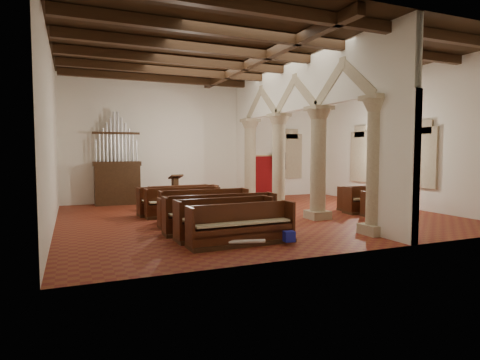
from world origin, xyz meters
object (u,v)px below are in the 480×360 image
object	(u,v)px
lectern	(175,192)
processional_banner	(281,181)
aisle_pew_0	(383,207)
pipe_organ	(117,175)
nave_pew_0	(242,231)

from	to	relation	value
lectern	processional_banner	xyz separation A→B (m)	(6.15, 1.20, 0.24)
lectern	aisle_pew_0	distance (m)	9.00
lectern	processional_banner	world-z (taller)	processional_banner
pipe_organ	nave_pew_0	world-z (taller)	pipe_organ
pipe_organ	aisle_pew_0	size ratio (longest dim) A/B	2.63
nave_pew_0	pipe_organ	bearing A→B (deg)	100.58
processional_banner	aisle_pew_0	xyz separation A→B (m)	(0.39, -7.38, -0.50)
lectern	aisle_pew_0	size ratio (longest dim) A/B	0.85
pipe_organ	nave_pew_0	bearing A→B (deg)	-77.47
lectern	aisle_pew_0	world-z (taller)	lectern
pipe_organ	lectern	world-z (taller)	pipe_organ
lectern	nave_pew_0	world-z (taller)	lectern
lectern	aisle_pew_0	xyz separation A→B (m)	(6.54, -6.18, -0.26)
aisle_pew_0	processional_banner	bearing A→B (deg)	96.23
processional_banner	pipe_organ	bearing A→B (deg)	-173.48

